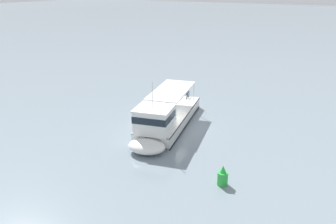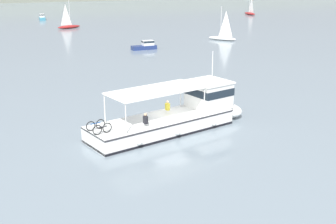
# 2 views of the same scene
# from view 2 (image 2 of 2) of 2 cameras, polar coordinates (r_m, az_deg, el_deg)

# --- Properties ---
(ground_plane) EXTENTS (400.00, 400.00, 0.00)m
(ground_plane) POSITION_cam_2_polar(r_m,az_deg,el_deg) (33.17, 0.16, -1.92)
(ground_plane) COLOR gray
(ferry_main) EXTENTS (13.07, 6.18, 5.32)m
(ferry_main) POSITION_cam_2_polar(r_m,az_deg,el_deg) (32.72, 1.44, -0.33)
(ferry_main) COLOR white
(ferry_main) RESTS_ON ground
(sailboat_mid_channel) EXTENTS (5.00, 2.83, 5.40)m
(sailboat_mid_channel) POSITION_cam_2_polar(r_m,az_deg,el_deg) (92.41, -12.40, 10.59)
(sailboat_mid_channel) COLOR maroon
(sailboat_mid_channel) RESTS_ON ground
(motorboat_far_right) EXTENTS (3.62, 1.35, 1.26)m
(motorboat_far_right) POSITION_cam_2_polar(r_m,az_deg,el_deg) (66.14, -2.86, 8.36)
(motorboat_far_right) COLOR navy
(motorboat_far_right) RESTS_ON ground
(sailboat_far_left) EXTENTS (1.59, 4.85, 5.40)m
(sailboat_far_left) POSITION_cam_2_polar(r_m,az_deg,el_deg) (120.13, 10.28, 12.22)
(sailboat_far_left) COLOR maroon
(sailboat_far_left) RESTS_ON ground
(sailboat_horizon_east) EXTENTS (4.05, 4.65, 5.40)m
(sailboat_horizon_east) POSITION_cam_2_polar(r_m,az_deg,el_deg) (75.40, 6.88, 9.38)
(sailboat_horizon_east) COLOR white
(sailboat_horizon_east) RESTS_ON ground
(motorboat_off_bow) EXTENTS (1.52, 3.67, 1.26)m
(motorboat_off_bow) POSITION_cam_2_polar(r_m,az_deg,el_deg) (110.14, -15.58, 11.42)
(motorboat_off_bow) COLOR teal
(motorboat_off_bow) RESTS_ON ground
(channel_buoy) EXTENTS (0.70, 0.70, 1.40)m
(channel_buoy) POSITION_cam_2_polar(r_m,az_deg,el_deg) (42.04, 4.14, 3.04)
(channel_buoy) COLOR green
(channel_buoy) RESTS_ON ground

